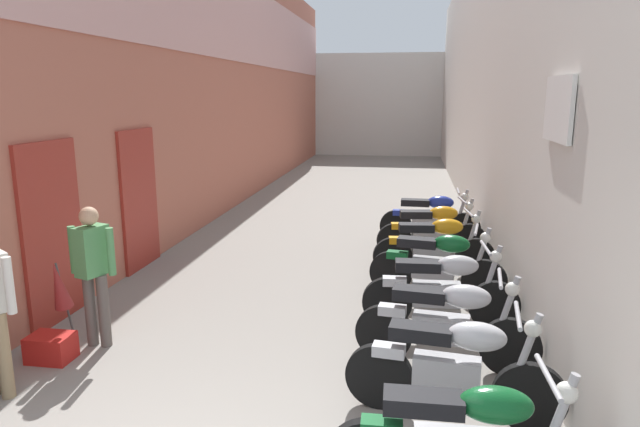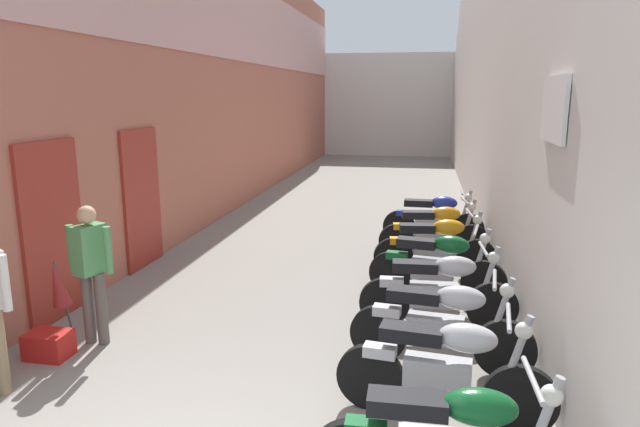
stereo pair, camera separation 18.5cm
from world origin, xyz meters
name	(u,v)px [view 2 (the right image)]	position (x,y,z in m)	size (l,w,h in m)	color
ground_plane	(345,222)	(0.00, 9.28, 0.00)	(38.56, 38.56, 0.00)	gray
building_left	(239,76)	(-2.98, 11.22, 3.15)	(0.45, 22.56, 6.24)	#B76651
building_right	(487,79)	(2.99, 11.27, 3.06)	(0.45, 22.56, 6.13)	beige
building_far_end	(389,105)	(0.00, 23.56, 2.23)	(8.58, 2.00, 4.45)	silver
motorcycle_second	(445,366)	(1.85, 1.96, 0.50)	(1.85, 0.58, 1.04)	black
motorcycle_third	(442,323)	(1.85, 2.89, 0.50)	(1.85, 0.58, 1.04)	black
motorcycle_fourth	(439,289)	(1.85, 3.89, 0.50)	(1.85, 0.58, 1.04)	black
motorcycle_fifth	(437,264)	(1.85, 4.89, 0.50)	(1.84, 0.58, 1.04)	black
motorcycle_sixth	(436,245)	(1.85, 5.84, 0.50)	(1.85, 0.58, 1.04)	black
motorcycle_seventh	(435,230)	(1.85, 6.80, 0.50)	(1.84, 0.58, 1.04)	black
motorcycle_eighth	(434,217)	(1.85, 7.79, 0.50)	(1.85, 0.58, 1.04)	black
pedestrian_mid_alley	(91,265)	(-1.91, 2.81, 0.92)	(0.52, 0.39, 1.57)	#564C47
plastic_crate	(49,345)	(-2.21, 2.40, 0.14)	(0.44, 0.32, 0.28)	red
umbrella_leaning	(58,283)	(-2.33, 2.79, 0.68)	(0.20, 0.35, 0.97)	#4C4C4C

